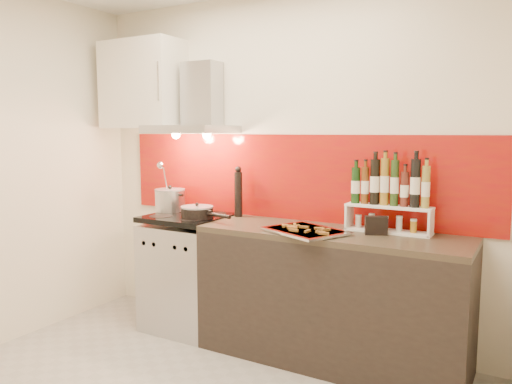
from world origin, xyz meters
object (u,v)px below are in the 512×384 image
Objects in this scene: counter at (331,296)px; pepper_mill at (238,192)px; baking_tray at (305,230)px; saute_pan at (198,212)px; stock_pot at (170,200)px; range_stove at (189,273)px.

pepper_mill reaches higher than counter.
saute_pan is at bearing 175.89° from baking_tray.
stock_pot is 0.40× the size of baking_tray.
saute_pan is at bearing -25.04° from range_stove.
pepper_mill reaches higher than baking_tray.
saute_pan is 0.92m from baking_tray.
counter is 1.08m from pepper_mill.
stock_pot is (-0.26, 0.09, 0.56)m from range_stove.
baking_tray is (1.07, -0.13, 0.47)m from range_stove.
stock_pot reaches higher than saute_pan.
saute_pan reaches higher than counter.
baking_tray is (0.72, -0.32, -0.18)m from pepper_mill.
pepper_mill is 0.80m from baking_tray.
counter is 7.22× the size of stock_pot.
counter is 0.50m from baking_tray.
stock_pot is at bearing -171.45° from pepper_mill.
pepper_mill is at bearing 8.55° from stock_pot.
pepper_mill is (0.61, 0.09, 0.09)m from stock_pot.
saute_pan reaches higher than range_stove.
range_stove is 0.62m from stock_pot.
range_stove is 0.54m from saute_pan.
range_stove is 0.76m from pepper_mill.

